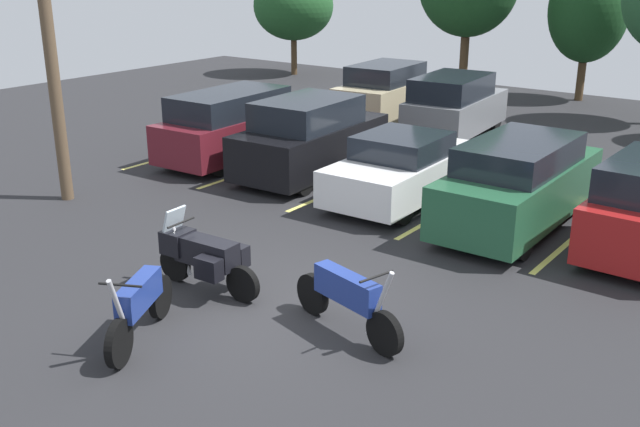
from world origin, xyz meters
TOP-DOWN VIEW (x-y plane):
  - ground at (0.00, 0.00)m, footprint 44.00×44.00m
  - motorcycle_touring at (-1.17, -0.18)m, footprint 2.11×0.94m
  - motorcycle_second at (1.62, 0.02)m, footprint 2.25×0.80m
  - motorcycle_third at (-0.67, -1.96)m, footprint 1.07×1.99m
  - parking_stripes at (-1.17, 6.20)m, footprint 14.07×4.97m
  - car_maroon at (-6.54, 6.37)m, footprint 2.06×4.96m
  - car_black at (-3.93, 6.34)m, footprint 2.17×4.62m
  - car_white at (-1.00, 6.02)m, footprint 2.04×4.52m
  - car_green at (1.79, 5.89)m, footprint 1.86×4.91m
  - car_far_champagne at (-5.77, 12.98)m, footprint 2.15×4.56m
  - car_far_grey at (-2.97, 12.38)m, footprint 2.23×4.35m
  - utility_pole at (-7.21, 1.40)m, footprint 0.33×1.80m
  - tree_rear at (-14.66, 19.08)m, footprint 3.64×3.64m
  - tree_far_right at (-1.80, 20.62)m, footprint 2.95×2.95m

SIDE VIEW (x-z plane):
  - ground at x=0.00m, z-range -0.10..0.00m
  - parking_stripes at x=-1.17m, z-range 0.00..0.01m
  - motorcycle_third at x=-0.67m, z-range -0.11..1.22m
  - motorcycle_second at x=1.62m, z-range -0.09..1.22m
  - motorcycle_touring at x=-1.17m, z-range -0.05..1.30m
  - car_white at x=-1.00m, z-range -0.03..1.51m
  - car_green at x=1.79m, z-range -0.01..1.84m
  - car_maroon at x=-6.54m, z-range 0.00..1.88m
  - car_far_grey at x=-2.97m, z-range 0.00..1.89m
  - car_far_champagne at x=-5.77m, z-range -0.02..1.91m
  - car_black at x=-3.93m, z-range -0.03..1.94m
  - tree_rear at x=-14.66m, z-range 0.78..5.44m
  - tree_far_right at x=-1.80m, z-range 0.71..6.08m
  - utility_pole at x=-7.21m, z-range 0.14..7.48m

